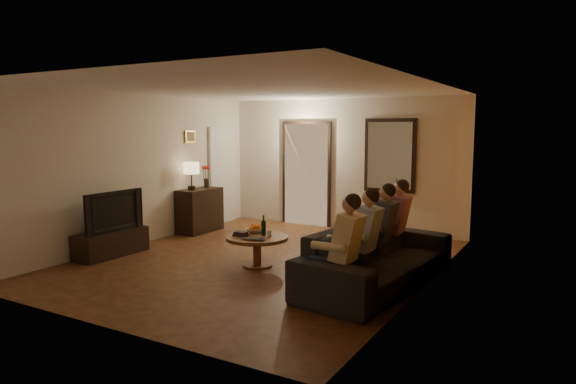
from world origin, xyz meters
The scene contains 33 objects.
floor centered at (0.00, 0.00, 0.00)m, with size 5.00×6.00×0.01m, color #3D2710.
ceiling centered at (0.00, 0.00, 2.60)m, with size 5.00×6.00×0.01m, color white.
back_wall centered at (0.00, 3.00, 1.30)m, with size 5.00×0.02×2.60m, color beige.
front_wall centered at (0.00, -3.00, 1.30)m, with size 5.00×0.02×2.60m, color beige.
left_wall centered at (-2.50, 0.00, 1.30)m, with size 0.02×6.00×2.60m, color beige.
right_wall centered at (2.50, 0.00, 1.30)m, with size 0.02×6.00×2.60m, color beige.
orange_accent centered at (2.49, 0.00, 1.30)m, with size 0.01×6.00×2.60m, color #CE6223.
kitchen_doorway centered at (-0.80, 2.98, 1.05)m, with size 1.00×0.06×2.10m, color #FFE0A5.
door_trim centered at (-0.80, 2.97, 1.05)m, with size 1.12×0.04×2.22m, color black.
fridge_glimpse centered at (-0.55, 2.98, 0.90)m, with size 0.45×0.03×1.70m, color silver.
mirror_frame centered at (1.00, 2.96, 1.50)m, with size 1.00×0.05×1.40m, color black.
mirror_glass centered at (1.00, 2.93, 1.50)m, with size 0.86×0.02×1.26m, color white.
white_door centered at (-2.46, 2.30, 1.02)m, with size 0.06×0.85×2.04m, color white.
framed_art centered at (-2.47, 1.30, 1.85)m, with size 0.03×0.28×0.24m, color #B28C33.
art_canvas centered at (-2.46, 1.30, 1.85)m, with size 0.01×0.22×0.18m, color brown.
dresser centered at (-2.25, 1.27, 0.42)m, with size 0.45×0.95×0.84m, color black.
table_lamp centered at (-2.25, 1.05, 1.11)m, with size 0.30×0.30×0.54m, color beige, non-canonical shape.
flower_vase centered at (-2.25, 1.49, 1.06)m, with size 0.14×0.14×0.44m, color red, non-canonical shape.
tv_stand centered at (-2.25, -0.91, 0.20)m, with size 0.45×1.21×0.40m, color black.
tv centered at (-2.25, -0.91, 0.72)m, with size 0.15×1.11×0.64m, color black.
sofa centered at (1.97, -0.30, 0.38)m, with size 1.02×2.62×0.77m, color black.
person_a centered at (1.87, -1.20, 0.60)m, with size 0.60×0.40×1.20m, color tan, non-canonical shape.
person_b centered at (1.87, -0.60, 0.60)m, with size 0.60×0.40×1.20m, color tan, non-canonical shape.
person_c centered at (1.87, 0.00, 0.60)m, with size 0.60×0.40×1.20m, color tan, non-canonical shape.
person_d centered at (1.87, 0.60, 0.60)m, with size 0.60×0.40×1.20m, color tan, non-canonical shape.
dog centered at (1.37, -0.10, 0.28)m, with size 0.56×0.24×0.56m, color olive, non-canonical shape.
coffee_table centered at (0.11, -0.28, 0.23)m, with size 0.91×0.91×0.45m, color brown.
bowl centered at (-0.07, -0.06, 0.48)m, with size 0.26×0.26×0.06m, color white.
oranges centered at (-0.07, -0.06, 0.55)m, with size 0.20×0.20×0.08m, color orange, non-canonical shape.
wine_bottle centered at (0.16, -0.18, 0.60)m, with size 0.07×0.07×0.31m, color black, non-canonical shape.
wine_glass centered at (0.29, -0.23, 0.50)m, with size 0.06×0.06×0.10m, color silver.
book_stack centered at (-0.11, -0.38, 0.48)m, with size 0.20×0.15×0.07m, color black, non-canonical shape.
laptop centered at (0.21, -0.56, 0.46)m, with size 0.33×0.21×0.03m, color black.
Camera 1 is at (4.17, -6.43, 2.03)m, focal length 32.00 mm.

